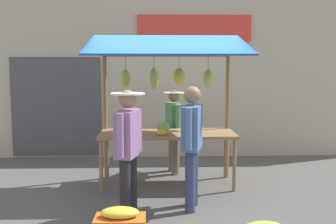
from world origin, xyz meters
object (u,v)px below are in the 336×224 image
Objects in this scene: market_stall at (167,92)px; vendor_with_sunhat at (174,125)px; shopper_in_striped_shirt at (128,144)px; shopper_in_grey_tee at (192,138)px.

vendor_with_sunhat is (-0.15, -0.73, -0.65)m from market_stall.
vendor_with_sunhat is at bearing -101.52° from market_stall.
market_stall reaches higher than shopper_in_striped_shirt.
shopper_in_striped_shirt is at bearing 125.75° from shopper_in_grey_tee.
shopper_in_grey_tee is at bearing -6.60° from vendor_with_sunhat.
market_stall reaches higher than vendor_with_sunhat.
vendor_with_sunhat is 1.90m from shopper_in_grey_tee.
shopper_in_grey_tee reaches higher than shopper_in_striped_shirt.
vendor_with_sunhat is at bearing 18.68° from shopper_in_grey_tee.
shopper_in_grey_tee is (-0.31, 1.16, -0.55)m from market_stall.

